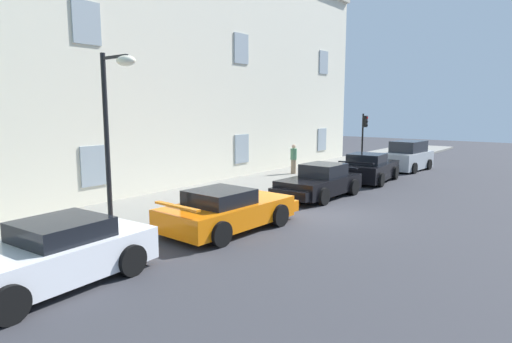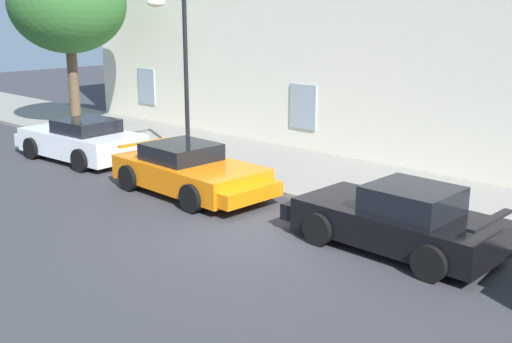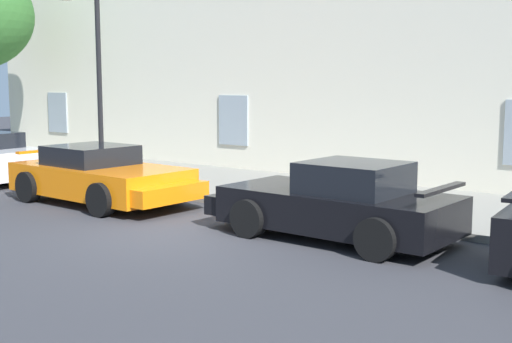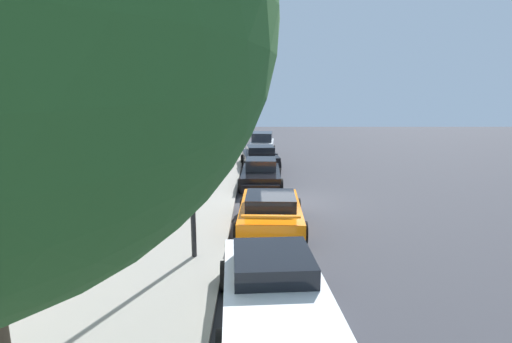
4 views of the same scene
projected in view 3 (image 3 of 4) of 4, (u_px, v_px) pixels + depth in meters
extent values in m
plane|color=#333338|center=(181.00, 230.00, 12.48)|extent=(80.00, 80.00, 0.00)
cube|color=gray|center=(314.00, 194.00, 16.12)|extent=(60.00, 4.47, 0.14)
cube|color=#8C99A3|center=(58.00, 113.00, 25.40)|extent=(1.10, 0.06, 1.50)
cube|color=#8C99A3|center=(233.00, 120.00, 20.24)|extent=(1.10, 0.06, 1.50)
cylinder|color=black|center=(37.00, 168.00, 18.83)|extent=(0.73, 0.28, 0.71)
cube|color=orange|center=(100.00, 180.00, 15.29)|extent=(4.37, 2.19, 0.65)
cube|color=black|center=(91.00, 155.00, 15.42)|extent=(1.78, 1.69, 0.44)
cube|color=orange|center=(156.00, 192.00, 14.11)|extent=(1.36, 1.92, 0.36)
cube|color=orange|center=(49.00, 150.00, 16.46)|extent=(0.22, 1.74, 0.06)
cylinder|color=black|center=(173.00, 188.00, 15.26)|extent=(0.72, 0.27, 0.71)
cylinder|color=black|center=(101.00, 200.00, 13.70)|extent=(0.72, 0.27, 0.71)
cylinder|color=black|center=(100.00, 177.00, 16.93)|extent=(0.72, 0.27, 0.71)
cylinder|color=black|center=(28.00, 187.00, 15.37)|extent=(0.72, 0.27, 0.71)
cube|color=black|center=(338.00, 209.00, 11.79)|extent=(4.16, 1.99, 0.65)
cube|color=black|center=(354.00, 177.00, 11.52)|extent=(1.68, 1.55, 0.53)
cube|color=black|center=(258.00, 202.00, 12.92)|extent=(1.28, 1.76, 0.36)
cube|color=black|center=(441.00, 189.00, 10.54)|extent=(0.20, 1.60, 0.06)
cylinder|color=black|center=(248.00, 218.00, 11.88)|extent=(0.69, 0.26, 0.69)
cylinder|color=black|center=(308.00, 204.00, 13.33)|extent=(0.69, 0.26, 0.69)
cylinder|color=black|center=(376.00, 239.00, 10.30)|extent=(0.69, 0.26, 0.69)
cylinder|color=black|center=(428.00, 220.00, 11.75)|extent=(0.69, 0.26, 0.69)
cylinder|color=black|center=(99.00, 84.00, 18.33)|extent=(0.14, 0.14, 5.10)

